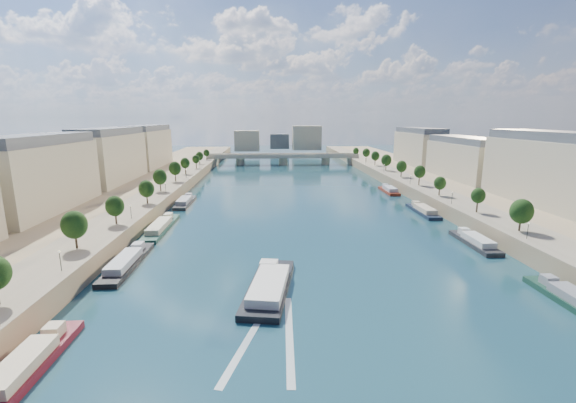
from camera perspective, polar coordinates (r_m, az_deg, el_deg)
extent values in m
plane|color=#0B2A33|center=(147.82, 1.60, -1.21)|extent=(700.00, 700.00, 0.00)
cube|color=#9E8460|center=(158.66, -25.29, -0.54)|extent=(44.00, 520.00, 5.00)
cube|color=#9E8460|center=(169.01, 26.73, 0.05)|extent=(44.00, 520.00, 5.00)
cube|color=gray|center=(153.08, -20.18, 0.44)|extent=(14.00, 520.00, 0.10)
cube|color=gray|center=(161.61, 22.19, 0.88)|extent=(14.00, 520.00, 0.10)
cylinder|color=#382B1E|center=(79.92, -36.22, -10.46)|extent=(0.50, 0.50, 3.82)
ellipsoid|color=black|center=(78.74, -36.55, -8.03)|extent=(4.80, 4.80, 5.52)
cylinder|color=#382B1E|center=(99.50, -28.79, -5.41)|extent=(0.50, 0.50, 3.82)
ellipsoid|color=black|center=(98.56, -29.01, -3.41)|extent=(4.80, 4.80, 5.52)
cylinder|color=#382B1E|center=(120.70, -23.96, -2.02)|extent=(0.50, 0.50, 3.82)
ellipsoid|color=black|center=(119.92, -24.11, -0.35)|extent=(4.80, 4.80, 5.52)
cylinder|color=#382B1E|center=(142.78, -20.61, 0.35)|extent=(0.50, 0.50, 3.82)
ellipsoid|color=black|center=(142.13, -20.72, 1.77)|extent=(4.80, 4.80, 5.52)
cylinder|color=#382B1E|center=(165.40, -18.17, 2.08)|extent=(0.50, 0.50, 3.82)
ellipsoid|color=black|center=(164.83, -18.26, 3.31)|extent=(4.80, 4.80, 5.52)
cylinder|color=#382B1E|center=(188.36, -16.32, 3.39)|extent=(0.50, 0.50, 3.82)
ellipsoid|color=black|center=(187.86, -16.38, 4.47)|extent=(4.80, 4.80, 5.52)
cylinder|color=#382B1E|center=(211.55, -14.86, 4.41)|extent=(0.50, 0.50, 3.82)
ellipsoid|color=black|center=(211.11, -14.92, 5.37)|extent=(4.80, 4.80, 5.52)
cylinder|color=#382B1E|center=(234.91, -13.70, 5.23)|extent=(0.50, 0.50, 3.82)
ellipsoid|color=black|center=(234.51, -13.74, 6.10)|extent=(4.80, 4.80, 5.52)
cylinder|color=#382B1E|center=(258.38, -12.74, 5.89)|extent=(0.50, 0.50, 3.82)
ellipsoid|color=black|center=(258.02, -12.78, 6.68)|extent=(4.80, 4.80, 5.52)
cylinder|color=#382B1E|center=(281.94, -11.94, 6.45)|extent=(0.50, 0.50, 3.82)
ellipsoid|color=black|center=(281.61, -11.97, 7.17)|extent=(4.80, 4.80, 5.52)
cylinder|color=#382B1E|center=(117.98, 31.59, -3.12)|extent=(0.50, 0.50, 3.82)
ellipsoid|color=black|center=(117.18, 31.79, -1.42)|extent=(4.80, 4.80, 5.52)
cylinder|color=#382B1E|center=(137.73, 26.02, -0.54)|extent=(0.50, 0.50, 3.82)
ellipsoid|color=black|center=(137.05, 26.17, 0.93)|extent=(4.80, 4.80, 5.52)
cylinder|color=#382B1E|center=(158.66, 21.90, 1.39)|extent=(0.50, 0.50, 3.82)
ellipsoid|color=black|center=(158.07, 22.00, 2.67)|extent=(4.80, 4.80, 5.52)
cylinder|color=#382B1E|center=(180.35, 18.74, 2.85)|extent=(0.50, 0.50, 3.82)
ellipsoid|color=black|center=(179.83, 18.82, 3.98)|extent=(4.80, 4.80, 5.52)
cylinder|color=#382B1E|center=(202.57, 16.26, 3.99)|extent=(0.50, 0.50, 3.82)
ellipsoid|color=black|center=(202.10, 16.32, 5.00)|extent=(4.80, 4.80, 5.52)
cylinder|color=#382B1E|center=(225.15, 14.27, 4.90)|extent=(0.50, 0.50, 3.82)
ellipsoid|color=black|center=(224.73, 14.32, 5.81)|extent=(4.80, 4.80, 5.52)
cylinder|color=#382B1E|center=(248.00, 12.65, 5.64)|extent=(0.50, 0.50, 3.82)
ellipsoid|color=black|center=(247.62, 12.68, 6.46)|extent=(4.80, 4.80, 5.52)
cylinder|color=#382B1E|center=(271.04, 11.29, 6.25)|extent=(0.50, 0.50, 3.82)
ellipsoid|color=black|center=(270.70, 11.32, 7.00)|extent=(4.80, 4.80, 5.52)
cylinder|color=#382B1E|center=(294.24, 10.15, 6.76)|extent=(0.50, 0.50, 3.82)
ellipsoid|color=black|center=(293.93, 10.17, 7.45)|extent=(4.80, 4.80, 5.52)
cylinder|color=black|center=(88.23, -30.65, -7.71)|extent=(0.14, 0.14, 4.00)
sphere|color=#FFE5B2|center=(87.60, -30.80, -6.41)|extent=(0.36, 0.36, 0.36)
cylinder|color=black|center=(123.46, -22.24, -1.52)|extent=(0.14, 0.14, 4.00)
sphere|color=#FFE5B2|center=(123.01, -22.32, -0.57)|extent=(0.36, 0.36, 0.36)
cylinder|color=black|center=(160.94, -17.68, 1.88)|extent=(0.14, 0.14, 4.00)
sphere|color=#FFE5B2|center=(160.59, -17.72, 2.61)|extent=(0.36, 0.36, 0.36)
cylinder|color=black|center=(199.39, -14.85, 3.97)|extent=(0.14, 0.14, 4.00)
sphere|color=#FFE5B2|center=(199.11, -14.88, 4.57)|extent=(0.36, 0.36, 0.36)
cylinder|color=black|center=(238.36, -12.93, 5.38)|extent=(0.14, 0.14, 4.00)
sphere|color=#FFE5B2|center=(238.13, -12.96, 5.88)|extent=(0.36, 0.36, 0.36)
cylinder|color=black|center=(112.60, 31.96, -3.78)|extent=(0.14, 0.14, 4.00)
sphere|color=#FFE5B2|center=(112.10, 32.08, -2.75)|extent=(0.36, 0.36, 0.36)
cylinder|color=black|center=(146.07, 23.12, 0.44)|extent=(0.14, 0.14, 4.00)
sphere|color=#FFE5B2|center=(145.69, 23.19, 1.25)|extent=(0.36, 0.36, 0.36)
cylinder|color=black|center=(182.19, 17.67, 3.04)|extent=(0.14, 0.14, 4.00)
sphere|color=#FFE5B2|center=(181.89, 17.71, 3.69)|extent=(0.36, 0.36, 0.36)
cylinder|color=black|center=(219.66, 14.03, 4.76)|extent=(0.14, 0.14, 4.00)
sphere|color=#FFE5B2|center=(219.41, 14.06, 5.30)|extent=(0.36, 0.36, 0.36)
cylinder|color=black|center=(257.89, 11.46, 5.96)|extent=(0.14, 0.14, 4.00)
sphere|color=#FFE5B2|center=(257.68, 11.48, 6.42)|extent=(0.36, 0.36, 0.36)
cube|color=#B8A98D|center=(147.24, -32.88, 2.70)|extent=(16.00, 52.00, 20.00)
cube|color=#474C54|center=(146.15, -33.42, 7.18)|extent=(14.72, 50.44, 3.20)
cube|color=#B8A98D|center=(199.21, -24.73, 5.57)|extent=(16.00, 52.00, 20.00)
cube|color=#474C54|center=(198.41, -25.03, 8.89)|extent=(14.72, 50.44, 3.20)
cube|color=#B8A98D|center=(253.81, -19.98, 7.18)|extent=(16.00, 52.00, 20.00)
cube|color=#474C54|center=(253.18, -20.17, 9.79)|extent=(14.72, 50.44, 3.20)
cube|color=#B8A98D|center=(160.26, 34.18, 3.18)|extent=(16.00, 52.00, 20.00)
cube|color=#474C54|center=(159.25, 34.69, 7.29)|extent=(14.72, 50.44, 3.20)
cube|color=#B8A98D|center=(209.02, 24.68, 5.84)|extent=(16.00, 52.00, 20.00)
cube|color=#474C54|center=(208.25, 24.97, 9.01)|extent=(14.72, 50.44, 3.20)
cube|color=#B8A98D|center=(261.58, 18.83, 7.40)|extent=(16.00, 52.00, 20.00)
cube|color=#474C54|center=(260.96, 19.01, 9.93)|extent=(14.72, 50.44, 3.20)
cube|color=#B8A98D|center=(354.29, -6.07, 8.95)|extent=(22.00, 18.00, 18.00)
cube|color=#B8A98D|center=(365.55, 2.76, 9.42)|extent=(26.00, 20.00, 22.00)
cube|color=#474C54|center=(379.08, -1.29, 8.93)|extent=(18.00, 16.00, 14.00)
cube|color=#C1B79E|center=(289.56, -0.72, 6.72)|extent=(112.00, 11.00, 2.20)
cube|color=#C1B79E|center=(284.45, -0.68, 6.92)|extent=(112.00, 0.80, 0.90)
cube|color=#C1B79E|center=(294.40, -0.76, 7.10)|extent=(112.00, 0.80, 0.90)
cylinder|color=#C1B79E|center=(290.42, -7.07, 5.91)|extent=(6.40, 6.40, 5.00)
cylinder|color=#C1B79E|center=(289.95, -0.71, 5.99)|extent=(6.40, 6.40, 5.00)
cylinder|color=#C1B79E|center=(293.00, 5.58, 6.00)|extent=(6.40, 6.40, 5.00)
cube|color=#C1B79E|center=(292.49, -11.00, 5.82)|extent=(6.00, 12.00, 5.00)
cube|color=#C1B79E|center=(296.65, 9.43, 5.97)|extent=(6.00, 12.00, 5.00)
cube|color=black|center=(81.01, -2.82, -12.70)|extent=(11.85, 27.80, 1.92)
cube|color=silver|center=(78.29, -2.82, -12.16)|extent=(8.99, 18.28, 1.73)
cube|color=silver|center=(87.69, -2.86, -9.36)|extent=(4.31, 3.80, 1.80)
cube|color=silver|center=(66.26, -5.66, -19.22)|extent=(8.36, 25.31, 0.04)
cube|color=silver|center=(66.26, 0.20, -19.16)|extent=(2.14, 26.03, 0.04)
cube|color=maroon|center=(69.18, -33.91, -19.71)|extent=(5.00, 22.23, 1.80)
cube|color=beige|center=(67.07, -34.89, -19.19)|extent=(4.10, 12.23, 1.60)
cube|color=beige|center=(73.29, -31.37, -15.95)|extent=(2.50, 2.67, 1.80)
cube|color=black|center=(100.79, -22.66, -8.57)|extent=(5.00, 26.61, 1.80)
cube|color=#B1B4BD|center=(98.35, -23.15, -8.08)|extent=(4.10, 14.64, 1.60)
cube|color=#B1B4BD|center=(107.31, -21.34, -6.18)|extent=(2.50, 3.19, 1.80)
cube|color=#1C4739|center=(128.18, -18.23, -3.83)|extent=(5.00, 29.84, 1.80)
cube|color=beige|center=(125.52, -18.56, -3.38)|extent=(4.10, 16.41, 1.60)
cube|color=beige|center=(136.08, -17.32, -2.06)|extent=(2.50, 3.58, 1.80)
cube|color=#29292B|center=(162.55, -14.96, -0.27)|extent=(5.00, 23.71, 1.80)
cube|color=#93939B|center=(160.39, -15.13, 0.18)|extent=(4.10, 13.04, 1.60)
cube|color=#93939B|center=(169.01, -14.51, 0.85)|extent=(2.50, 2.85, 1.80)
cube|color=#173A2C|center=(92.53, 36.45, -11.99)|extent=(5.00, 21.48, 1.80)
cube|color=gray|center=(96.48, 34.17, -9.60)|extent=(2.50, 2.58, 1.80)
cube|color=#272729|center=(119.49, 25.88, -5.63)|extent=(5.00, 20.63, 1.80)
cube|color=silver|center=(117.65, 26.34, -5.08)|extent=(4.10, 11.34, 1.60)
cube|color=silver|center=(124.19, 24.60, -3.99)|extent=(2.50, 2.48, 1.80)
cube|color=#172133|center=(150.99, 19.33, -1.50)|extent=(5.00, 22.57, 1.80)
cube|color=beige|center=(148.99, 19.64, -1.03)|extent=(4.10, 12.41, 1.60)
cube|color=beige|center=(156.71, 18.46, -0.28)|extent=(2.50, 2.71, 1.80)
cube|color=maroon|center=(188.24, 14.72, 1.43)|extent=(5.00, 19.41, 1.80)
cube|color=silver|center=(186.48, 14.89, 1.85)|extent=(4.10, 10.68, 1.60)
cube|color=silver|center=(193.38, 14.23, 2.28)|extent=(2.50, 2.33, 1.80)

